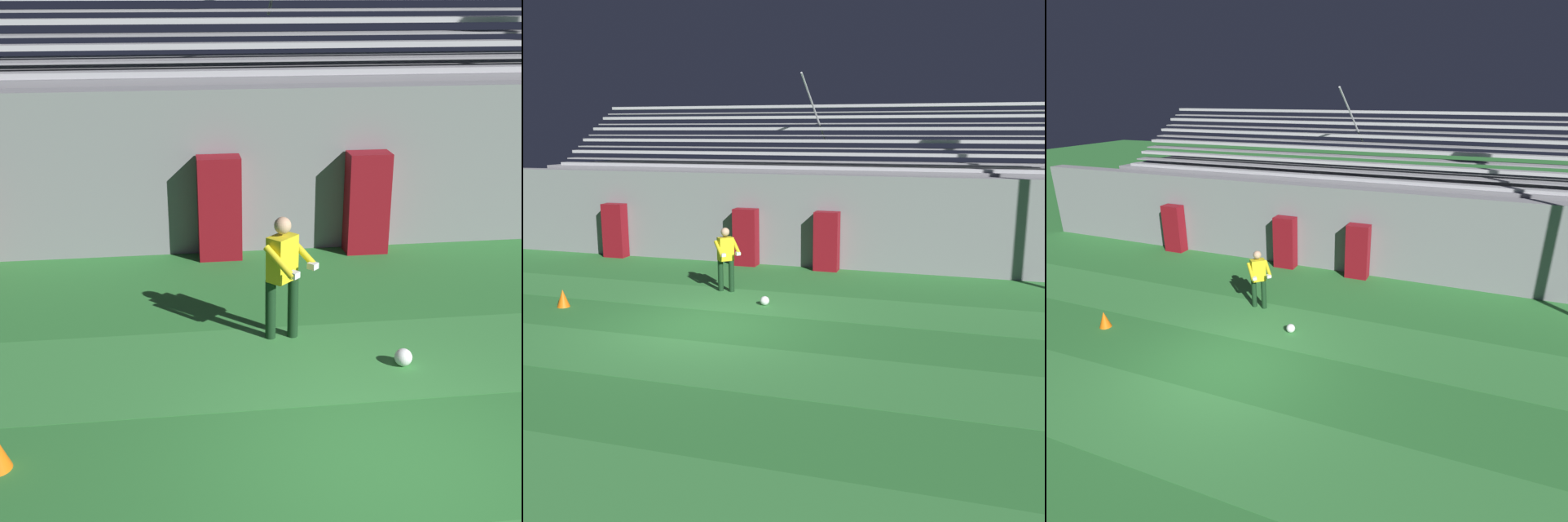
% 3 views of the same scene
% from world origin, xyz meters
% --- Properties ---
extents(ground_plane, '(80.00, 80.00, 0.00)m').
position_xyz_m(ground_plane, '(0.00, 0.00, 0.00)').
color(ground_plane, '#2D7533').
extents(turf_stripe_mid, '(28.00, 2.03, 0.01)m').
position_xyz_m(turf_stripe_mid, '(0.00, -1.94, 0.00)').
color(turf_stripe_mid, '#38843D').
rests_on(turf_stripe_mid, ground).
extents(turf_stripe_far, '(28.00, 2.03, 0.01)m').
position_xyz_m(turf_stripe_far, '(0.00, 2.11, 0.00)').
color(turf_stripe_far, '#38843D').
rests_on(turf_stripe_far, ground).
extents(back_wall, '(24.00, 0.60, 2.80)m').
position_xyz_m(back_wall, '(0.00, 6.50, 1.40)').
color(back_wall, gray).
rests_on(back_wall, ground).
extents(padding_pillar_gate_left, '(0.72, 0.44, 1.76)m').
position_xyz_m(padding_pillar_gate_left, '(-1.27, 5.95, 0.88)').
color(padding_pillar_gate_left, maroon).
rests_on(padding_pillar_gate_left, ground).
extents(padding_pillar_gate_right, '(0.72, 0.44, 1.76)m').
position_xyz_m(padding_pillar_gate_right, '(1.27, 5.95, 0.88)').
color(padding_pillar_gate_right, maroon).
rests_on(padding_pillar_gate_right, ground).
extents(padding_pillar_far_left, '(0.72, 0.44, 1.76)m').
position_xyz_m(padding_pillar_far_left, '(-5.84, 5.95, 0.88)').
color(padding_pillar_far_left, maroon).
rests_on(padding_pillar_far_left, ground).
extents(bleacher_stand, '(18.00, 4.75, 5.83)m').
position_xyz_m(bleacher_stand, '(0.00, 9.19, 1.51)').
color(bleacher_stand, gray).
rests_on(bleacher_stand, ground).
extents(goalkeeper, '(0.74, 0.74, 1.67)m').
position_xyz_m(goalkeeper, '(-0.68, 2.82, 0.95)').
color(goalkeeper, '#143319').
rests_on(goalkeeper, ground).
extents(soccer_ball, '(0.22, 0.22, 0.22)m').
position_xyz_m(soccer_ball, '(0.67, 1.88, 0.11)').
color(soccer_ball, white).
rests_on(soccer_ball, ground).
extents(traffic_cone, '(0.30, 0.30, 0.42)m').
position_xyz_m(traffic_cone, '(-3.87, 0.41, 0.21)').
color(traffic_cone, orange).
rests_on(traffic_cone, ground).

